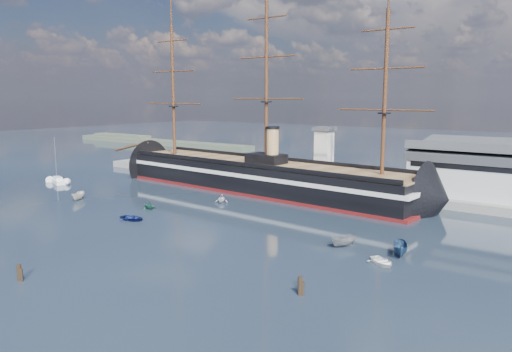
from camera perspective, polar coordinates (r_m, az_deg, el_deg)
The scene contains 15 objects.
ground at distance 112.77m, azimuth -1.82°, elevation -3.81°, with size 600.00×600.00×0.00m, color black.
quay at distance 137.70m, azimuth 10.83°, elevation -1.60°, with size 180.00×18.00×2.00m, color slate.
quay_tower at distance 136.76m, azimuth 7.76°, elevation 2.54°, with size 5.00×5.00×15.00m.
shoreline at distance 276.45m, azimuth -12.37°, elevation 3.96°, with size 120.00×10.00×4.00m.
warship at distance 134.02m, azimuth -0.14°, elevation 0.02°, with size 113.41×22.41×53.94m.
sailboat at distance 157.15m, azimuth -21.70°, elevation -0.45°, with size 8.78×5.28×13.51m.
motorboat_a at distance 129.80m, azimuth -19.63°, elevation -2.62°, with size 6.17×2.26×2.47m, color white.
motorboat_b at distance 105.73m, azimuth -13.94°, elevation -4.95°, with size 3.41×1.36×1.59m, color navy.
motorboat_c at distance 86.43m, azimuth 9.99°, elevation -7.98°, with size 5.96×2.18×2.38m, color slate.
motorboat_d at distance 120.00m, azimuth -3.94°, elevation -3.04°, with size 5.82×2.52×2.13m, color white.
motorboat_e at distance 78.82m, azimuth 14.23°, elevation -9.82°, with size 3.11×1.25×1.45m, color white.
motorboat_f at distance 83.91m, azimuth 16.17°, elevation -8.73°, with size 6.77×2.48×2.71m, color navy.
motorboat_g at distance 115.40m, azimuth -12.14°, elevation -3.71°, with size 5.72×2.48×2.10m, color #205945.
piling_near_mid at distance 77.49m, azimuth -25.38°, elevation -10.77°, with size 0.64×0.64×3.08m, color black.
piling_far_right at distance 65.97m, azimuth 5.04°, elevation -13.37°, with size 0.64×0.64×3.19m, color black.
Camera 1 is at (68.16, -46.25, 25.17)m, focal length 35.00 mm.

